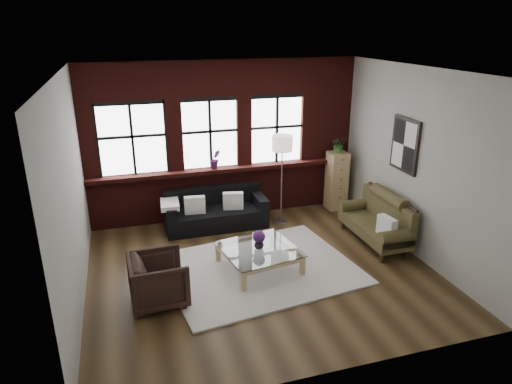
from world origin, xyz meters
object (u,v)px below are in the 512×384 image
object	(u,v)px
vintage_settee	(375,220)
coffee_table	(259,259)
armchair	(159,280)
drawer_chest	(337,181)
floor_lamp	(282,176)
vase	(259,244)
dark_sofa	(216,210)

from	to	relation	value
vintage_settee	coffee_table	world-z (taller)	vintage_settee
armchair	drawer_chest	world-z (taller)	drawer_chest
coffee_table	floor_lamp	size ratio (longest dim) A/B	0.59
coffee_table	vase	xyz separation A→B (m)	(0.00, 0.00, 0.28)
armchair	floor_lamp	bearing A→B (deg)	-52.99
armchair	drawer_chest	distance (m)	4.81
vase	floor_lamp	world-z (taller)	floor_lamp
dark_sofa	drawer_chest	xyz separation A→B (m)	(2.72, 0.20, 0.27)
vintage_settee	coffee_table	distance (m)	2.35
drawer_chest	coffee_table	bearing A→B (deg)	-139.28
drawer_chest	floor_lamp	bearing A→B (deg)	-166.05
vintage_settee	armchair	world-z (taller)	vintage_settee
dark_sofa	coffee_table	distance (m)	1.90
floor_lamp	vintage_settee	bearing A→B (deg)	-46.63
drawer_chest	vintage_settee	bearing A→B (deg)	-92.49
dark_sofa	drawer_chest	bearing A→B (deg)	4.16
vintage_settee	dark_sofa	bearing A→B (deg)	149.67
dark_sofa	armchair	world-z (taller)	armchair
drawer_chest	vase	bearing A→B (deg)	-139.28
coffee_table	floor_lamp	world-z (taller)	floor_lamp
coffee_table	vintage_settee	bearing A→B (deg)	7.78
dark_sofa	armchair	size ratio (longest dim) A/B	2.46
armchair	drawer_chest	bearing A→B (deg)	-60.47
coffee_table	floor_lamp	distance (m)	2.14
dark_sofa	vase	xyz separation A→B (m)	(0.32, -1.86, 0.10)
vintage_settee	armchair	xyz separation A→B (m)	(-3.99, -0.82, -0.08)
vintage_settee	coffee_table	xyz separation A→B (m)	(-2.32, -0.32, -0.26)
dark_sofa	coffee_table	xyz separation A→B (m)	(0.32, -1.86, -0.18)
dark_sofa	armchair	xyz separation A→B (m)	(-1.34, -2.36, 0.01)
armchair	dark_sofa	bearing A→B (deg)	-32.30
armchair	coffee_table	xyz separation A→B (m)	(1.67, 0.50, -0.18)
vase	drawer_chest	xyz separation A→B (m)	(2.39, 2.06, 0.17)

